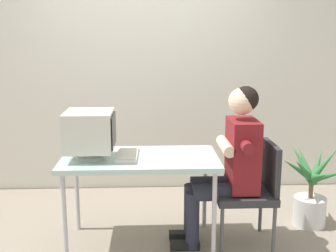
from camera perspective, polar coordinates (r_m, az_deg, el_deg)
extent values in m
plane|color=gray|center=(3.69, -3.63, -15.40)|extent=(12.00, 12.00, 0.00)
cube|color=silver|center=(4.69, 0.18, 9.58)|extent=(8.00, 0.10, 3.00)
cylinder|color=#B7B7BC|center=(3.35, -13.76, -12.00)|extent=(0.04, 0.04, 0.71)
cylinder|color=#B7B7BC|center=(3.32, 6.24, -11.93)|extent=(0.04, 0.04, 0.71)
cylinder|color=#B7B7BC|center=(3.86, -12.16, -8.64)|extent=(0.04, 0.04, 0.71)
cylinder|color=#B7B7BC|center=(3.83, 4.98, -8.55)|extent=(0.04, 0.04, 0.71)
cube|color=silver|center=(3.42, -3.79, -4.47)|extent=(1.25, 0.68, 0.04)
cylinder|color=silver|center=(3.41, -10.42, -4.15)|extent=(0.21, 0.21, 0.02)
cylinder|color=silver|center=(3.40, -10.45, -3.56)|extent=(0.06, 0.06, 0.05)
cube|color=silver|center=(3.36, -10.56, -0.62)|extent=(0.36, 0.39, 0.30)
cube|color=black|center=(3.34, -7.36, -0.59)|extent=(0.01, 0.33, 0.25)
cube|color=silver|center=(3.43, -5.49, -3.88)|extent=(0.17, 0.44, 0.02)
cube|color=beige|center=(3.43, -5.50, -3.62)|extent=(0.15, 0.40, 0.01)
cylinder|color=#4C4C51|center=(3.43, 7.26, -13.93)|extent=(0.03, 0.03, 0.40)
cylinder|color=#4C4C51|center=(3.52, 14.09, -13.51)|extent=(0.03, 0.03, 0.40)
cylinder|color=#4C4C51|center=(3.80, 6.21, -11.23)|extent=(0.03, 0.03, 0.40)
cylinder|color=#4C4C51|center=(3.89, 12.36, -10.94)|extent=(0.03, 0.03, 0.40)
cube|color=#2D2D33|center=(3.57, 10.12, -8.95)|extent=(0.47, 0.47, 0.06)
cube|color=#2D2D33|center=(3.55, 13.69, -5.36)|extent=(0.04, 0.43, 0.39)
cube|color=maroon|center=(3.46, 10.00, -3.78)|extent=(0.22, 0.39, 0.57)
sphere|color=beige|center=(3.36, 9.93, 3.29)|extent=(0.21, 0.21, 0.21)
sphere|color=black|center=(3.37, 10.44, 3.63)|extent=(0.20, 0.20, 0.20)
cylinder|color=#262838|center=(3.42, 6.79, -8.85)|extent=(0.41, 0.14, 0.14)
cylinder|color=#262838|center=(3.59, 6.33, -7.83)|extent=(0.41, 0.14, 0.14)
cylinder|color=#262838|center=(3.49, 3.32, -12.66)|extent=(0.11, 0.11, 0.48)
cylinder|color=#262838|center=(3.66, 3.03, -11.49)|extent=(0.11, 0.11, 0.48)
cube|color=black|center=(3.58, 2.28, -15.77)|extent=(0.24, 0.09, 0.06)
cube|color=black|center=(3.74, 2.05, -14.49)|extent=(0.24, 0.09, 0.06)
cylinder|color=maroon|center=(3.21, 10.57, -2.79)|extent=(0.09, 0.14, 0.09)
cylinder|color=maroon|center=(3.64, 9.01, -1.00)|extent=(0.09, 0.14, 0.09)
cylinder|color=beige|center=(3.41, 7.74, -2.69)|extent=(0.09, 0.39, 0.09)
cylinder|color=silver|center=(4.16, 18.51, -10.80)|extent=(0.29, 0.29, 0.26)
cylinder|color=brown|center=(4.08, 18.72, -7.90)|extent=(0.04, 0.04, 0.18)
cone|color=#32713A|center=(4.06, 20.20, -4.98)|extent=(0.31, 0.10, 0.35)
cone|color=#32713A|center=(4.14, 19.50, -5.04)|extent=(0.27, 0.32, 0.32)
cone|color=#32713A|center=(4.12, 18.00, -4.90)|extent=(0.13, 0.35, 0.32)
cone|color=#32713A|center=(4.08, 17.66, -4.85)|extent=(0.22, 0.30, 0.36)
cone|color=#32713A|center=(3.96, 17.26, -5.70)|extent=(0.37, 0.14, 0.29)
cone|color=#32713A|center=(3.92, 17.88, -5.77)|extent=(0.32, 0.26, 0.33)
cone|color=#32713A|center=(3.91, 19.57, -6.47)|extent=(0.09, 0.39, 0.23)
cone|color=#32713A|center=(3.98, 20.75, -6.29)|extent=(0.28, 0.35, 0.27)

